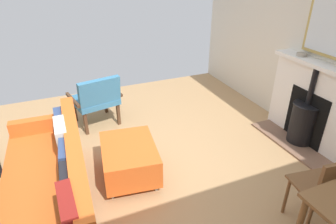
% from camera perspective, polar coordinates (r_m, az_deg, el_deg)
% --- Properties ---
extents(ground_plane, '(5.21, 5.55, 0.01)m').
position_cam_1_polar(ground_plane, '(3.46, -6.29, -13.35)').
color(ground_plane, tan).
extents(wall_left, '(0.12, 5.55, 2.85)m').
position_cam_1_polar(wall_left, '(4.22, 29.53, 12.85)').
color(wall_left, beige).
rests_on(wall_left, ground).
extents(fireplace, '(0.53, 1.42, 1.12)m').
position_cam_1_polar(fireplace, '(4.29, 26.19, 0.49)').
color(fireplace, brown).
rests_on(fireplace, ground).
extents(mantel_bowl_near, '(0.14, 0.14, 0.04)m').
position_cam_1_polar(mantel_bowl_near, '(4.30, 24.68, 10.21)').
color(mantel_bowl_near, '#9E9384').
rests_on(mantel_bowl_near, fireplace).
extents(sofa, '(0.86, 2.06, 0.79)m').
position_cam_1_polar(sofa, '(3.09, -21.63, -12.85)').
color(sofa, '#B2B2B7').
rests_on(sofa, ground).
extents(ottoman, '(0.70, 0.86, 0.42)m').
position_cam_1_polar(ottoman, '(3.39, -7.58, -8.94)').
color(ottoman, '#B2B2B7').
rests_on(ottoman, ground).
extents(armchair_accent, '(0.77, 0.69, 0.80)m').
position_cam_1_polar(armchair_accent, '(4.39, -13.79, 2.72)').
color(armchair_accent, '#4C3321').
rests_on(armchair_accent, ground).
extents(dining_chair_near_fireplace, '(0.45, 0.45, 0.84)m').
position_cam_1_polar(dining_chair_near_fireplace, '(2.96, 28.35, -12.84)').
color(dining_chair_near_fireplace, brown).
rests_on(dining_chair_near_fireplace, ground).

